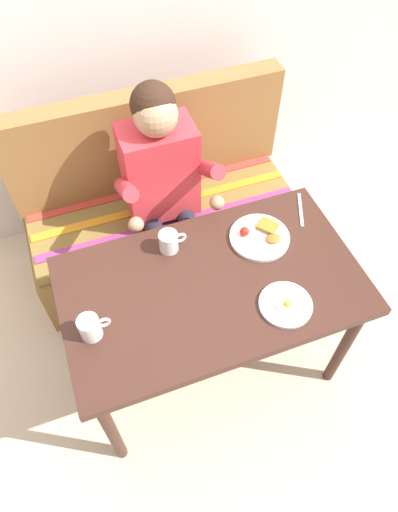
% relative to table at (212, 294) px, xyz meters
% --- Properties ---
extents(ground_plane, '(8.00, 8.00, 0.00)m').
position_rel_table_xyz_m(ground_plane, '(0.00, 0.00, -0.65)').
color(ground_plane, beige).
extents(table, '(1.20, 0.70, 0.73)m').
position_rel_table_xyz_m(table, '(0.00, 0.00, 0.00)').
color(table, '#3F231B').
rests_on(table, ground).
extents(couch, '(1.44, 0.56, 1.00)m').
position_rel_table_xyz_m(couch, '(0.00, 0.76, -0.32)').
color(couch, olive).
rests_on(couch, ground).
extents(person, '(0.45, 0.61, 1.21)m').
position_rel_table_xyz_m(person, '(-0.01, 0.59, 0.09)').
color(person, '#CF343E').
rests_on(person, ground).
extents(plate_breakfast, '(0.26, 0.26, 0.05)m').
position_rel_table_xyz_m(plate_breakfast, '(0.28, 0.14, 0.09)').
color(plate_breakfast, white).
rests_on(plate_breakfast, table).
extents(plate_eggs, '(0.21, 0.21, 0.04)m').
position_rel_table_xyz_m(plate_eggs, '(0.23, -0.19, 0.09)').
color(plate_eggs, white).
rests_on(plate_eggs, table).
extents(coffee_mug, '(0.12, 0.08, 0.09)m').
position_rel_table_xyz_m(coffee_mug, '(-0.10, 0.22, 0.13)').
color(coffee_mug, white).
rests_on(coffee_mug, table).
extents(coffee_mug_second, '(0.12, 0.08, 0.10)m').
position_rel_table_xyz_m(coffee_mug_second, '(-0.49, -0.06, 0.13)').
color(coffee_mug_second, white).
rests_on(coffee_mug_second, table).
extents(knife, '(0.09, 0.19, 0.00)m').
position_rel_table_xyz_m(knife, '(0.51, 0.23, 0.08)').
color(knife, silver).
rests_on(knife, table).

